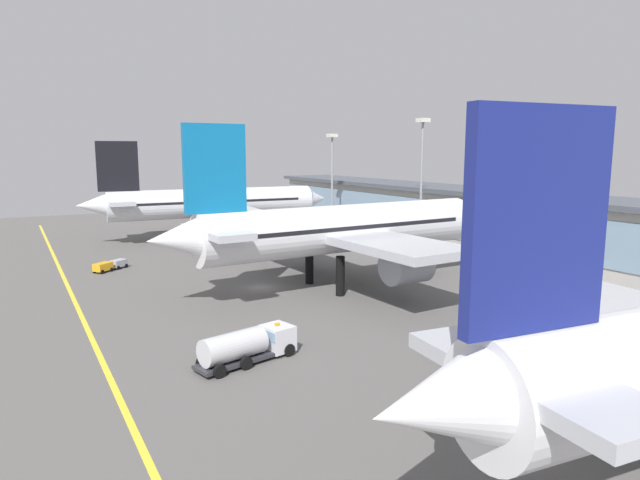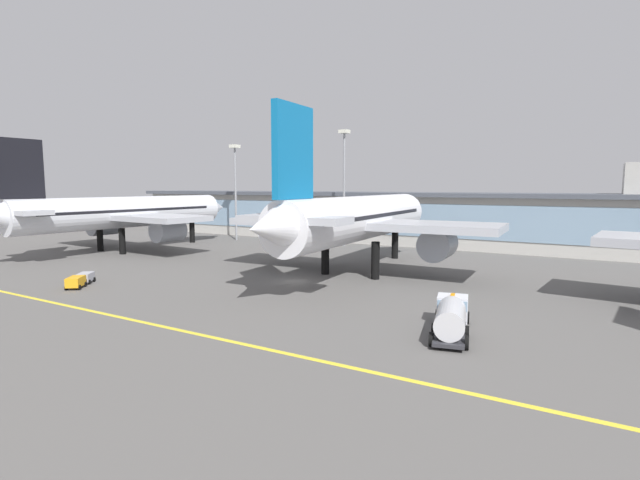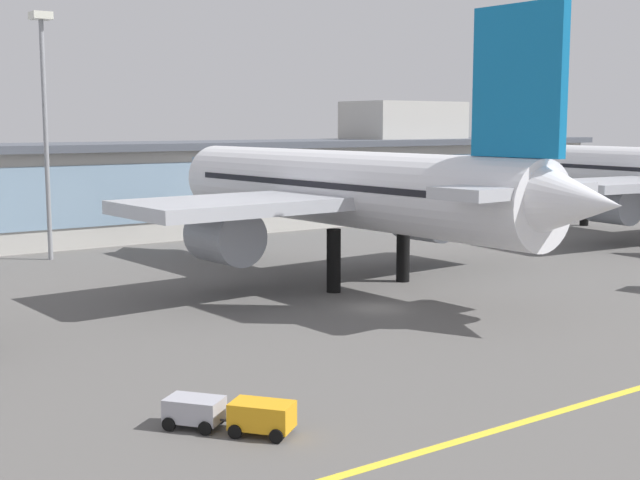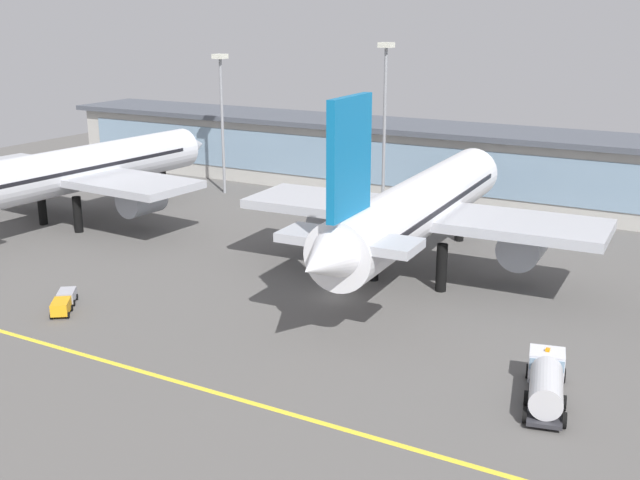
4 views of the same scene
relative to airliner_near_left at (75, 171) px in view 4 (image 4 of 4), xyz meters
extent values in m
plane|color=#5B5956|center=(43.18, -8.01, -7.10)|extent=(206.24, 206.24, 0.00)
cube|color=yellow|center=(43.18, -30.01, -7.10)|extent=(164.99, 0.50, 0.01)
cube|color=beige|center=(43.18, 38.12, -2.12)|extent=(147.32, 12.00, 9.96)
cube|color=#84A3BC|center=(43.18, 32.07, -1.62)|extent=(141.42, 0.20, 6.38)
cube|color=#4C515B|center=(43.18, 38.12, 3.26)|extent=(150.32, 14.00, 0.80)
cylinder|color=black|center=(-3.65, -2.81, -4.79)|extent=(1.10, 1.10, 4.63)
cylinder|color=black|center=(3.28, -3.23, -4.79)|extent=(1.10, 1.10, 4.63)
cylinder|color=black|center=(0.96, 15.87, -4.79)|extent=(1.10, 1.10, 4.63)
cylinder|color=silver|center=(0.02, 0.27, 0.13)|extent=(8.25, 41.41, 5.79)
cone|color=silver|center=(1.36, 22.53, 0.13)|extent=(5.80, 5.53, 5.50)
cube|color=#84A3BC|center=(1.15, 19.15, 1.15)|extent=(4.58, 4.31, 1.74)
cube|color=black|center=(0.02, 0.27, 0.57)|extent=(7.91, 34.84, 0.46)
cube|color=#B7BAC1|center=(0.02, 0.27, -0.59)|extent=(36.80, 12.04, 0.93)
cylinder|color=#999EA8|center=(-10.03, 2.36, -2.88)|extent=(4.37, 5.58, 4.05)
cylinder|color=#999EA8|center=(10.24, 1.13, -2.88)|extent=(4.37, 5.58, 4.05)
cylinder|color=black|center=(44.17, -1.50, -4.65)|extent=(1.10, 1.10, 4.91)
cylinder|color=black|center=(51.52, -1.15, -4.65)|extent=(1.10, 1.10, 4.91)
cylinder|color=black|center=(46.97, 16.99, -4.65)|extent=(1.10, 1.10, 4.91)
cylinder|color=white|center=(47.69, 1.86, 0.57)|extent=(8.04, 40.11, 6.14)
cone|color=white|center=(46.65, 23.61, 0.57)|extent=(6.09, 5.80, 5.83)
cone|color=white|center=(48.75, -20.20, 1.03)|extent=(5.54, 7.00, 5.22)
cube|color=#84A3BC|center=(46.81, 20.18, 1.65)|extent=(4.81, 4.51, 1.84)
cube|color=black|center=(47.69, 1.86, 1.03)|extent=(7.80, 33.75, 0.49)
cube|color=#B7BAC1|center=(47.69, 1.86, -0.19)|extent=(38.25, 11.37, 0.98)
cylinder|color=#999EA8|center=(37.04, 2.79, -2.62)|extent=(4.54, 5.38, 4.30)
cylinder|color=#999EA8|center=(58.21, 3.80, -2.62)|extent=(4.54, 5.38, 4.30)
cube|color=#0F6BA8|center=(48.53, -15.66, 8.55)|extent=(1.08, 7.20, 9.82)
cube|color=#B7BAC1|center=(48.53, -15.66, 1.49)|extent=(12.30, 4.96, 0.79)
cylinder|color=black|center=(64.40, -16.24, -6.55)|extent=(0.54, 1.14, 1.10)
cylinder|color=black|center=(66.93, -15.64, -6.55)|extent=(0.54, 1.14, 1.10)
cylinder|color=black|center=(65.43, -20.62, -6.55)|extent=(0.54, 1.14, 1.10)
cylinder|color=black|center=(67.96, -20.02, -6.55)|extent=(0.54, 1.14, 1.10)
cylinder|color=black|center=(66.00, -23.07, -6.55)|extent=(0.54, 1.14, 1.10)
cylinder|color=black|center=(68.53, -22.48, -6.55)|extent=(0.54, 1.14, 1.10)
cube|color=#2D2D33|center=(66.65, -20.15, -6.65)|extent=(4.01, 7.89, 0.30)
cube|color=silver|center=(65.73, -16.20, -5.70)|extent=(3.07, 2.87, 2.20)
cube|color=#84A3BC|center=(65.73, -16.20, -5.22)|extent=(2.99, 2.94, 0.88)
cylinder|color=silver|center=(66.78, -20.67, -5.35)|extent=(3.52, 5.96, 2.30)
cube|color=orange|center=(65.73, -16.20, -4.48)|extent=(0.30, 0.40, 0.20)
cylinder|color=black|center=(24.45, -24.92, -6.80)|extent=(0.52, 0.60, 0.60)
cylinder|color=black|center=(23.25, -25.83, -6.80)|extent=(0.52, 0.60, 0.60)
cylinder|color=black|center=(23.35, -23.47, -6.80)|extent=(0.52, 0.60, 0.60)
cylinder|color=black|center=(22.15, -24.38, -6.80)|extent=(0.52, 0.60, 0.60)
cube|color=orange|center=(23.30, -24.65, -6.25)|extent=(2.77, 2.98, 1.10)
cylinder|color=black|center=(22.53, -22.40, -6.80)|extent=(0.51, 0.59, 0.60)
cylinder|color=black|center=(21.33, -23.31, -6.80)|extent=(0.51, 0.59, 0.60)
cylinder|color=black|center=(21.51, -21.06, -6.80)|extent=(0.51, 0.59, 0.60)
cylinder|color=black|center=(20.32, -21.97, -6.80)|extent=(0.51, 0.59, 0.60)
cube|color=#A8A8B2|center=(21.42, -22.19, -6.30)|extent=(2.65, 2.82, 1.00)
cube|color=#2D2D33|center=(22.33, -23.38, -6.65)|extent=(0.44, 0.54, 0.08)
cylinder|color=gray|center=(31.76, 27.34, 4.12)|extent=(0.44, 0.44, 22.44)
cube|color=silver|center=(31.76, 27.34, 15.69)|extent=(1.80, 1.80, 0.70)
cylinder|color=gray|center=(6.06, 24.32, 3.11)|extent=(0.44, 0.44, 20.43)
cube|color=silver|center=(6.06, 24.32, 13.68)|extent=(1.80, 1.80, 0.70)
camera|label=1|loc=(108.46, -35.77, 10.50)|focal=31.28mm
camera|label=2|loc=(76.69, -57.53, 5.06)|focal=26.74mm
camera|label=3|loc=(4.88, -54.54, 5.88)|focal=48.78mm
camera|label=4|loc=(77.18, -71.24, 19.75)|focal=43.57mm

